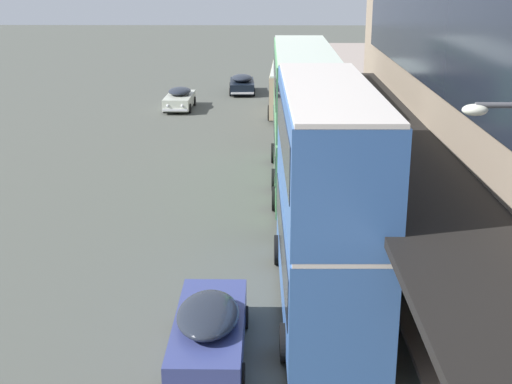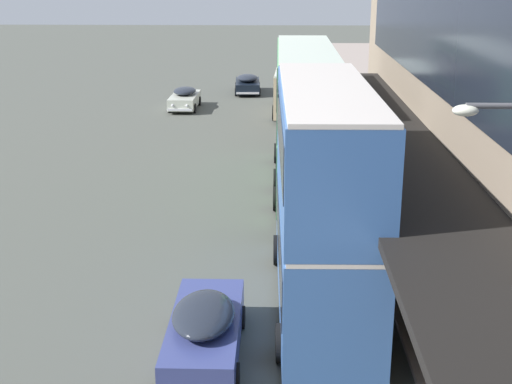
{
  "view_description": "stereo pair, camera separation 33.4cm",
  "coord_description": "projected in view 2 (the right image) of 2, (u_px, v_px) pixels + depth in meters",
  "views": [
    {
      "loc": [
        2.26,
        -2.62,
        9.64
      ],
      "look_at": [
        1.88,
        21.59,
        1.91
      ],
      "focal_mm": 50.0,
      "sensor_mm": 36.0,
      "label": 1
    },
    {
      "loc": [
        2.6,
        -2.62,
        9.64
      ],
      "look_at": [
        1.88,
        21.59,
        1.91
      ],
      "focal_mm": 50.0,
      "sensor_mm": 36.0,
      "label": 2
    }
  ],
  "objects": [
    {
      "name": "street_lamp",
      "position": [
        509.0,
        273.0,
        12.67
      ],
      "size": [
        1.5,
        0.28,
        7.37
      ],
      "color": "#4C4C51",
      "rests_on": "sidewalk_kerb"
    },
    {
      "name": "sedan_second_mid",
      "position": [
        248.0,
        84.0,
        55.99
      ],
      "size": [
        2.12,
        4.66,
        1.5
      ],
      "color": "black",
      "rests_on": "ground"
    },
    {
      "name": "sedan_oncoming_front",
      "position": [
        205.0,
        329.0,
        18.17
      ],
      "size": [
        1.91,
        5.0,
        1.58
      ],
      "color": "navy",
      "rests_on": "ground"
    },
    {
      "name": "transit_bus_kerbside_far",
      "position": [
        295.0,
        86.0,
        48.37
      ],
      "size": [
        3.02,
        9.25,
        3.13
      ],
      "color": "tan",
      "rests_on": "ground"
    },
    {
      "name": "transit_bus_kerbside_rear",
      "position": [
        324.0,
        194.0,
        19.93
      ],
      "size": [
        2.82,
        9.62,
        6.55
      ],
      "color": "#3760A2",
      "rests_on": "ground"
    },
    {
      "name": "transit_bus_kerbside_front",
      "position": [
        305.0,
        113.0,
        31.68
      ],
      "size": [
        2.78,
        11.49,
        6.23
      ],
      "color": "#519A5D",
      "rests_on": "ground"
    },
    {
      "name": "sedan_trailing_mid",
      "position": [
        185.0,
        98.0,
        49.87
      ],
      "size": [
        1.97,
        4.69,
        1.49
      ],
      "color": "beige",
      "rests_on": "ground"
    }
  ]
}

